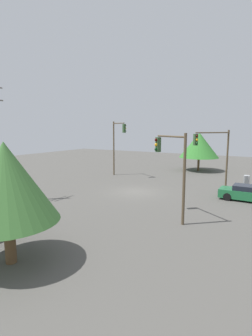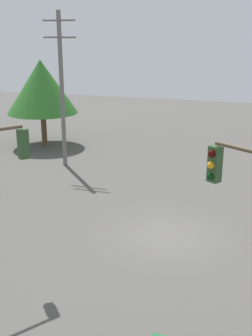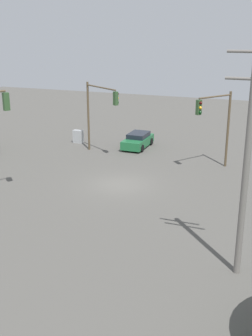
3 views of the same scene
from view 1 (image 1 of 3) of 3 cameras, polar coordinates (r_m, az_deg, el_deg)
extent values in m
plane|color=#54514C|center=(25.43, 2.05, -5.20)|extent=(80.00, 80.00, 0.00)
cube|color=#1E6638|center=(24.53, 24.40, -5.20)|extent=(1.76, 4.03, 0.73)
cube|color=black|center=(24.38, 24.96, -3.94)|extent=(1.55, 2.22, 0.41)
cylinder|color=black|center=(23.93, 21.15, -5.87)|extent=(0.22, 0.64, 0.64)
cylinder|color=black|center=(25.54, 21.81, -5.02)|extent=(0.22, 0.64, 0.64)
cube|color=silver|center=(17.24, -25.54, -10.81)|extent=(4.37, 1.74, 0.77)
cube|color=black|center=(17.16, -25.07, -8.63)|extent=(2.40, 1.53, 0.51)
cylinder|color=black|center=(17.42, -20.19, -11.08)|extent=(0.71, 0.22, 0.71)
cylinder|color=black|center=(18.68, -23.42, -9.93)|extent=(0.71, 0.22, 0.71)
cylinder|color=brown|center=(28.09, 21.15, 1.68)|extent=(0.18, 0.18, 5.92)
cylinder|color=brown|center=(26.41, 18.39, 7.32)|extent=(3.59, 2.34, 0.12)
cube|color=#2D4C28|center=(25.00, 14.91, 5.99)|extent=(0.44, 0.42, 1.05)
sphere|color=#360503|center=(24.86, 15.20, 6.74)|extent=(0.22, 0.22, 0.22)
sphere|color=orange|center=(24.87, 15.17, 5.96)|extent=(0.22, 0.22, 0.22)
sphere|color=black|center=(24.89, 15.14, 5.19)|extent=(0.22, 0.22, 0.22)
cylinder|color=brown|center=(34.23, -2.68, 4.26)|extent=(0.18, 0.18, 6.95)
cylinder|color=brown|center=(32.87, -1.61, 9.71)|extent=(1.53, 2.51, 0.12)
cube|color=#2D4C28|center=(31.61, -0.42, 8.63)|extent=(0.41, 0.43, 1.05)
sphere|color=#360503|center=(31.69, -0.14, 9.23)|extent=(0.22, 0.22, 0.22)
sphere|color=orange|center=(31.69, -0.14, 8.63)|extent=(0.22, 0.22, 0.22)
sphere|color=black|center=(31.69, -0.14, 8.02)|extent=(0.22, 0.22, 0.22)
cylinder|color=brown|center=(16.68, 12.53, -2.55)|extent=(0.18, 0.18, 5.79)
cylinder|color=brown|center=(17.66, 9.73, 6.79)|extent=(1.88, 2.66, 0.12)
cube|color=#2D4C28|center=(19.01, 7.01, 5.08)|extent=(0.42, 0.44, 1.05)
sphere|color=#360503|center=(18.90, 6.58, 6.09)|extent=(0.22, 0.22, 0.22)
sphere|color=orange|center=(18.92, 6.57, 5.07)|extent=(0.22, 0.22, 0.22)
sphere|color=black|center=(18.94, 6.55, 4.06)|extent=(0.22, 0.22, 0.22)
cube|color=#9EA0A3|center=(30.15, 24.75, -2.63)|extent=(0.90, 0.51, 1.21)
cylinder|color=brown|center=(13.36, -23.92, -14.50)|extent=(0.49, 0.49, 1.97)
cone|color=#3D7033|center=(12.58, -24.68, -2.81)|extent=(4.53, 4.53, 3.55)
cylinder|color=brown|center=(39.38, 15.49, 0.84)|extent=(0.31, 0.31, 1.92)
cone|color=#337A2D|center=(39.12, 15.65, 4.80)|extent=(5.58, 5.58, 3.54)
camera|label=2|loc=(25.66, 42.43, 12.06)|focal=45.00mm
camera|label=3|loc=(38.81, -42.95, 12.37)|focal=45.00mm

